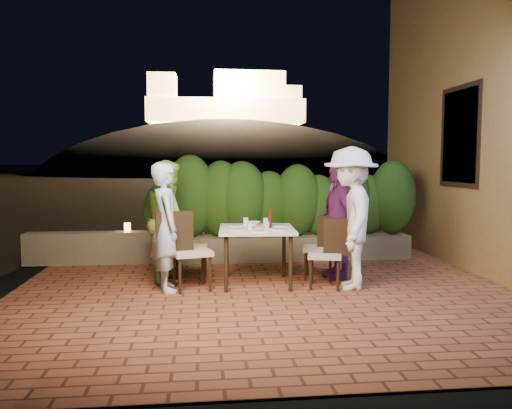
{
  "coord_description": "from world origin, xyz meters",
  "views": [
    {
      "loc": [
        -1.11,
        -5.77,
        1.63
      ],
      "look_at": [
        -0.41,
        0.79,
        1.05
      ],
      "focal_mm": 35.0,
      "sensor_mm": 36.0,
      "label": 1
    }
  ],
  "objects": [
    {
      "name": "ground",
      "position": [
        0.0,
        0.0,
        -0.02
      ],
      "size": [
        400.0,
        400.0,
        0.0
      ],
      "primitive_type": "plane",
      "color": "black",
      "rests_on": "ground"
    },
    {
      "name": "terrace_floor",
      "position": [
        0.0,
        0.5,
        -0.07
      ],
      "size": [
        7.0,
        6.0,
        0.15
      ],
      "primitive_type": "cube",
      "color": "brown",
      "rests_on": "ground"
    },
    {
      "name": "building_wall",
      "position": [
        3.6,
        2.0,
        2.5
      ],
      "size": [
        1.6,
        5.0,
        5.0
      ],
      "primitive_type": "cube",
      "color": "olive",
      "rests_on": "ground"
    },
    {
      "name": "window_pane",
      "position": [
        2.82,
        1.5,
        2.0
      ],
      "size": [
        0.08,
        1.0,
        1.4
      ],
      "primitive_type": "cube",
      "color": "black",
      "rests_on": "building_wall"
    },
    {
      "name": "window_frame",
      "position": [
        2.81,
        1.5,
        2.0
      ],
      "size": [
        0.06,
        1.15,
        1.55
      ],
      "primitive_type": "cube",
      "color": "black",
      "rests_on": "building_wall"
    },
    {
      "name": "planter",
      "position": [
        0.2,
        2.3,
        0.2
      ],
      "size": [
        4.2,
        0.55,
        0.4
      ],
      "primitive_type": "cube",
      "color": "brown",
      "rests_on": "ground"
    },
    {
      "name": "hedge",
      "position": [
        0.2,
        2.3,
        0.95
      ],
      "size": [
        4.0,
        0.7,
        1.1
      ],
      "primitive_type": null,
      "color": "#214412",
      "rests_on": "planter"
    },
    {
      "name": "parapet",
      "position": [
        -2.8,
        2.3,
        0.25
      ],
      "size": [
        2.2,
        0.3,
        0.5
      ],
      "primitive_type": "cube",
      "color": "brown",
      "rests_on": "ground"
    },
    {
      "name": "hill",
      "position": [
        2.0,
        60.0,
        -4.0
      ],
      "size": [
        52.0,
        40.0,
        22.0
      ],
      "primitive_type": "ellipsoid",
      "color": "black",
      "rests_on": "ground"
    },
    {
      "name": "fortress",
      "position": [
        2.0,
        60.0,
        10.5
      ],
      "size": [
        26.0,
        8.0,
        8.0
      ],
      "primitive_type": null,
      "color": "#FFCC7A",
      "rests_on": "hill"
    },
    {
      "name": "dining_table",
      "position": [
        -0.41,
        0.69,
        0.38
      ],
      "size": [
        1.03,
        1.03,
        0.75
      ],
      "primitive_type": null,
      "rotation": [
        0.0,
        0.0,
        -0.06
      ],
      "color": "white",
      "rests_on": "ground"
    },
    {
      "name": "plate_nw",
      "position": [
        -0.67,
        0.5,
        0.76
      ],
      "size": [
        0.21,
        0.21,
        0.01
      ],
      "primitive_type": "cylinder",
      "color": "white",
      "rests_on": "dining_table"
    },
    {
      "name": "plate_sw",
      "position": [
        -0.67,
        0.91,
        0.76
      ],
      "size": [
        0.22,
        0.22,
        0.01
      ],
      "primitive_type": "cylinder",
      "color": "white",
      "rests_on": "dining_table"
    },
    {
      "name": "plate_ne",
      "position": [
        -0.16,
        0.48,
        0.76
      ],
      "size": [
        0.21,
        0.21,
        0.01
      ],
      "primitive_type": "cylinder",
      "color": "white",
      "rests_on": "dining_table"
    },
    {
      "name": "plate_se",
      "position": [
        -0.08,
        0.86,
        0.76
      ],
      "size": [
        0.23,
        0.23,
        0.01
      ],
      "primitive_type": "cylinder",
      "color": "white",
      "rests_on": "dining_table"
    },
    {
      "name": "plate_centre",
      "position": [
        -0.41,
        0.71,
        0.76
      ],
      "size": [
        0.2,
        0.2,
        0.01
      ],
      "primitive_type": "cylinder",
      "color": "white",
      "rests_on": "dining_table"
    },
    {
      "name": "plate_front",
      "position": [
        -0.4,
        0.34,
        0.76
      ],
      "size": [
        0.24,
        0.24,
        0.01
      ],
      "primitive_type": "cylinder",
      "color": "white",
      "rests_on": "dining_table"
    },
    {
      "name": "glass_nw",
      "position": [
        -0.51,
        0.54,
        0.81
      ],
      "size": [
        0.06,
        0.06,
        0.11
      ],
      "primitive_type": "cylinder",
      "color": "silver",
      "rests_on": "dining_table"
    },
    {
      "name": "glass_sw",
      "position": [
        -0.54,
        0.88,
        0.81
      ],
      "size": [
        0.07,
        0.07,
        0.12
      ],
      "primitive_type": "cylinder",
      "color": "silver",
      "rests_on": "dining_table"
    },
    {
      "name": "glass_ne",
      "position": [
        -0.28,
        0.6,
        0.8
      ],
      "size": [
        0.06,
        0.06,
        0.1
      ],
      "primitive_type": "cylinder",
      "color": "silver",
      "rests_on": "dining_table"
    },
    {
      "name": "glass_se",
      "position": [
        -0.27,
        0.81,
        0.81
      ],
      "size": [
        0.07,
        0.07,
        0.12
      ],
      "primitive_type": "cylinder",
      "color": "silver",
      "rests_on": "dining_table"
    },
    {
      "name": "beer_bottle",
      "position": [
        -0.23,
        0.71,
        0.89
      ],
      "size": [
        0.05,
        0.05,
        0.28
      ],
      "primitive_type": null,
      "color": "#4A1A0C",
      "rests_on": "dining_table"
    },
    {
      "name": "bowl",
      "position": [
        -0.42,
        1.01,
        0.77
      ],
      "size": [
        0.25,
        0.25,
        0.05
      ],
      "primitive_type": "imported",
      "rotation": [
        0.0,
        0.0,
        -0.45
      ],
      "color": "white",
      "rests_on": "dining_table"
    },
    {
      "name": "chair_left_front",
      "position": [
        -1.26,
        0.51,
        0.5
      ],
      "size": [
        0.56,
        0.56,
        1.0
      ],
      "primitive_type": null,
      "rotation": [
        0.0,
        0.0,
        0.24
      ],
      "color": "black",
      "rests_on": "ground"
    },
    {
      "name": "chair_left_back",
      "position": [
        -1.27,
        1.0,
        0.47
      ],
      "size": [
        0.46,
        0.46,
        0.93
      ],
      "primitive_type": null,
      "rotation": [
        0.0,
        0.0,
        -0.06
      ],
      "color": "black",
      "rests_on": "ground"
    },
    {
      "name": "chair_right_front",
      "position": [
        0.44,
        0.41,
        0.45
      ],
      "size": [
        0.51,
        0.51,
        0.89
      ],
      "primitive_type": null,
      "rotation": [
        0.0,
        0.0,
        2.88
      ],
      "color": "black",
      "rests_on": "ground"
    },
    {
      "name": "chair_right_back",
      "position": [
        0.48,
        0.92,
        0.44
      ],
      "size": [
        0.5,
        0.5,
        0.88
      ],
      "primitive_type": null,
      "rotation": [
        0.0,
        0.0,
        2.88
      ],
      "color": "black",
      "rests_on": "ground"
    },
    {
      "name": "diner_blue",
      "position": [
        -1.57,
        0.49,
        0.81
      ],
      "size": [
        0.51,
        0.66,
        1.61
      ],
      "primitive_type": "imported",
      "rotation": [
        0.0,
        0.0,
        1.8
      ],
      "color": "#C2DEFA",
      "rests_on": "ground"
    },
    {
      "name": "diner_green",
      "position": [
        -1.57,
        1.07,
        0.82
      ],
      "size": [
        0.72,
        0.87,
        1.64
      ],
      "primitive_type": "imported",
      "rotation": [
        0.0,
        0.0,
        1.71
      ],
      "color": "#9CD342",
      "rests_on": "ground"
    },
    {
      "name": "diner_white",
      "position": [
        0.76,
        0.37,
        0.9
      ],
      "size": [
        0.9,
        1.28,
        1.81
      ],
      "primitive_type": "imported",
      "rotation": [
        0.0,
        0.0,
        -1.78
      ],
      "color": "white",
      "rests_on": "ground"
    },
    {
      "name": "diner_purple",
      "position": [
        0.75,
        0.92,
        0.8
      ],
      "size": [
        0.52,
        0.98,
        1.6
      ],
      "primitive_type": "imported",
      "rotation": [
        0.0,
        0.0,
        -1.43
      ],
      "color": "#752772",
      "rests_on": "ground"
    },
    {
      "name": "parapet_lamp",
      "position": [
        -2.31,
        2.3,
        0.57
      ],
      "size": [
        0.1,
        0.1,
        0.14
      ],
      "primitive_type": "cylinder",
      "color": "orange",
      "rests_on": "parapet"
    }
  ]
}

